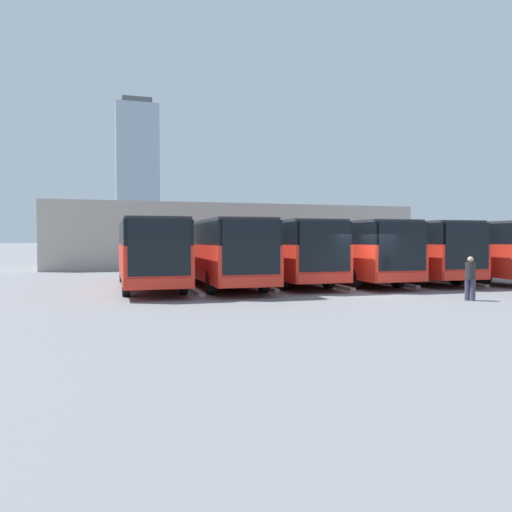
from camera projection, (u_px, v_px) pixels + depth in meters
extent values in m
plane|color=slate|center=(368.00, 294.00, 20.92)|extent=(600.00, 600.00, 0.00)
cube|color=red|center=(455.00, 258.00, 28.35)|extent=(2.76, 11.50, 1.61)
cube|color=black|center=(455.00, 235.00, 28.30)|extent=(2.72, 11.33, 0.99)
cube|color=#333338|center=(455.00, 225.00, 28.28)|extent=(2.65, 11.04, 0.12)
cylinder|color=black|center=(483.00, 276.00, 24.64)|extent=(0.32, 1.00, 1.00)
cylinder|color=black|center=(433.00, 267.00, 32.10)|extent=(0.32, 1.00, 1.00)
cylinder|color=black|center=(402.00, 268.00, 31.47)|extent=(0.32, 1.00, 1.00)
cube|color=#9E9E99|center=(449.00, 281.00, 26.24)|extent=(0.32, 5.54, 0.15)
cube|color=red|center=(397.00, 258.00, 27.88)|extent=(2.76, 11.50, 1.61)
cube|color=black|center=(397.00, 235.00, 27.84)|extent=(2.72, 11.33, 0.99)
cube|color=black|center=(468.00, 246.00, 22.34)|extent=(2.28, 0.07, 2.09)
cube|color=red|center=(467.00, 275.00, 22.38)|extent=(2.46, 0.10, 0.40)
cube|color=#333338|center=(397.00, 225.00, 27.82)|extent=(2.65, 11.04, 0.12)
cylinder|color=black|center=(456.00, 275.00, 24.81)|extent=(0.32, 1.00, 1.00)
cylinder|color=black|center=(416.00, 276.00, 24.18)|extent=(0.32, 1.00, 1.00)
cylinder|color=black|center=(382.00, 268.00, 31.64)|extent=(0.32, 1.00, 1.00)
cylinder|color=black|center=(349.00, 268.00, 31.00)|extent=(0.32, 1.00, 1.00)
cube|color=#9E9E99|center=(387.00, 282.00, 25.78)|extent=(0.32, 5.54, 0.15)
cube|color=red|center=(343.00, 259.00, 26.77)|extent=(2.76, 11.50, 1.61)
cube|color=black|center=(343.00, 235.00, 26.73)|extent=(2.72, 11.33, 0.99)
cube|color=black|center=(403.00, 246.00, 21.23)|extent=(2.28, 0.07, 2.09)
cube|color=red|center=(403.00, 277.00, 21.27)|extent=(2.46, 0.10, 0.40)
cube|color=#333338|center=(343.00, 224.00, 26.71)|extent=(2.65, 11.04, 0.12)
cylinder|color=black|center=(398.00, 277.00, 23.70)|extent=(0.32, 1.00, 1.00)
cylinder|color=black|center=(354.00, 278.00, 23.07)|extent=(0.32, 1.00, 1.00)
cylinder|color=black|center=(334.00, 269.00, 30.52)|extent=(0.32, 1.00, 1.00)
cylinder|color=black|center=(299.00, 269.00, 29.89)|extent=(0.32, 1.00, 1.00)
cube|color=#9E9E99|center=(327.00, 284.00, 24.67)|extent=(0.32, 5.54, 0.15)
cube|color=red|center=(280.00, 259.00, 26.18)|extent=(2.76, 11.50, 1.61)
cube|color=black|center=(280.00, 234.00, 26.13)|extent=(2.72, 11.33, 0.99)
cube|color=black|center=(325.00, 247.00, 20.63)|extent=(2.28, 0.07, 2.09)
cube|color=red|center=(325.00, 278.00, 20.67)|extent=(2.46, 0.10, 0.40)
cube|color=#333338|center=(280.00, 224.00, 26.11)|extent=(2.65, 11.04, 0.12)
cylinder|color=black|center=(328.00, 278.00, 23.11)|extent=(0.32, 1.00, 1.00)
cylinder|color=black|center=(282.00, 279.00, 22.47)|extent=(0.32, 1.00, 1.00)
cylinder|color=black|center=(279.00, 269.00, 29.93)|extent=(0.32, 1.00, 1.00)
cylinder|color=black|center=(242.00, 270.00, 29.30)|extent=(0.32, 1.00, 1.00)
cube|color=#9E9E99|center=(259.00, 285.00, 24.07)|extent=(0.32, 5.54, 0.15)
cube|color=red|center=(220.00, 261.00, 24.43)|extent=(2.76, 11.50, 1.61)
cube|color=black|center=(220.00, 234.00, 24.39)|extent=(2.72, 11.33, 0.99)
cube|color=black|center=(252.00, 247.00, 18.89)|extent=(2.28, 0.07, 2.09)
cube|color=red|center=(252.00, 282.00, 18.93)|extent=(2.46, 0.10, 0.40)
cube|color=#333338|center=(220.00, 223.00, 24.37)|extent=(2.65, 11.04, 0.12)
cylinder|color=black|center=(264.00, 281.00, 21.36)|extent=(0.32, 1.00, 1.00)
cylinder|color=black|center=(211.00, 282.00, 20.73)|extent=(0.32, 1.00, 1.00)
cylinder|color=black|center=(227.00, 271.00, 28.19)|extent=(0.32, 1.00, 1.00)
cylinder|color=black|center=(186.00, 272.00, 27.55)|extent=(0.32, 1.00, 1.00)
cube|color=#9E9E99|center=(192.00, 289.00, 22.33)|extent=(0.32, 5.54, 0.15)
cube|color=red|center=(149.00, 261.00, 23.73)|extent=(2.76, 11.50, 1.61)
cube|color=black|center=(148.00, 234.00, 23.68)|extent=(2.72, 11.33, 0.99)
cube|color=black|center=(160.00, 248.00, 18.19)|extent=(2.28, 0.07, 2.09)
cube|color=red|center=(160.00, 284.00, 18.23)|extent=(2.46, 0.10, 0.40)
cube|color=#333338|center=(148.00, 222.00, 23.67)|extent=(2.65, 11.04, 0.12)
cylinder|color=black|center=(183.00, 283.00, 20.66)|extent=(0.32, 1.00, 1.00)
cylinder|color=black|center=(126.00, 284.00, 20.02)|extent=(0.32, 1.00, 1.00)
cylinder|color=black|center=(165.00, 272.00, 27.48)|extent=(0.32, 1.00, 1.00)
cylinder|color=black|center=(122.00, 273.00, 26.85)|extent=(0.32, 1.00, 1.00)
cylinder|color=#38384C|center=(467.00, 290.00, 18.74)|extent=(0.25, 0.25, 0.80)
cylinder|color=#38384C|center=(473.00, 290.00, 18.61)|extent=(0.25, 0.25, 0.80)
cylinder|color=#262628|center=(470.00, 271.00, 18.65)|extent=(0.51, 0.51, 0.63)
sphere|color=tan|center=(470.00, 259.00, 18.63)|extent=(0.22, 0.22, 0.22)
cube|color=#A8A399|center=(230.00, 236.00, 43.73)|extent=(30.06, 9.80, 5.13)
cube|color=silver|center=(214.00, 213.00, 49.77)|extent=(30.06, 3.00, 0.24)
cylinder|color=slate|center=(307.00, 238.00, 53.98)|extent=(0.20, 0.20, 4.88)
cylinder|color=slate|center=(104.00, 238.00, 47.83)|extent=(0.20, 0.20, 4.88)
cube|color=#93A8B7|center=(137.00, 176.00, 181.24)|extent=(14.84, 14.84, 50.29)
cube|color=#4C4C51|center=(136.00, 103.00, 180.35)|extent=(10.39, 10.39, 2.40)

